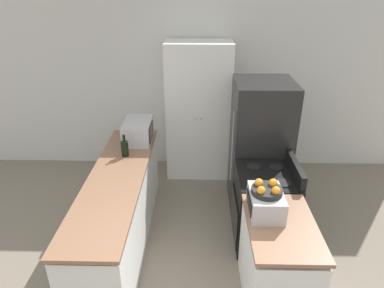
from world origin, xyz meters
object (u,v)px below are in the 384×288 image
stove (264,208)px  wine_bottle (125,148)px  pantry_cabinet (198,111)px  fruit_bowl (267,189)px  refrigerator (260,146)px  toaster_oven (266,203)px  microwave (138,131)px

stove → wine_bottle: size_ratio=3.82×
pantry_cabinet → wine_bottle: bearing=-126.3°
stove → wine_bottle: wine_bottle is taller
pantry_cabinet → fruit_bowl: pantry_cabinet is taller
wine_bottle → refrigerator: bearing=12.0°
toaster_oven → microwave: bearing=132.5°
fruit_bowl → toaster_oven: bearing=69.2°
refrigerator → wine_bottle: size_ratio=6.26×
toaster_oven → fruit_bowl: fruit_bowl is taller
toaster_oven → fruit_bowl: 0.14m
pantry_cabinet → toaster_oven: (0.62, -2.27, -0.03)m
refrigerator → toaster_oven: refrigerator is taller
pantry_cabinet → stove: size_ratio=1.96×
fruit_bowl → wine_bottle: bearing=143.7°
refrigerator → microwave: (-1.58, 0.09, 0.17)m
wine_bottle → toaster_oven: (1.49, -1.08, 0.00)m
pantry_cabinet → microwave: bearing=-136.4°
stove → toaster_oven: size_ratio=2.53×
microwave → wine_bottle: wine_bottle is taller
pantry_cabinet → wine_bottle: (-0.87, -1.19, -0.03)m
microwave → stove: bearing=-29.2°
microwave → fruit_bowl: bearing=-47.8°
wine_bottle → stove: bearing=-14.3°
pantry_cabinet → fruit_bowl: (0.61, -2.28, 0.11)m
toaster_oven → fruit_bowl: size_ratio=1.51×
microwave → toaster_oven: microwave is taller
stove → refrigerator: bearing=87.3°
stove → fruit_bowl: size_ratio=3.81×
microwave → pantry_cabinet: bearing=43.6°
pantry_cabinet → stove: (0.76, -1.61, -0.57)m
pantry_cabinet → refrigerator: (0.80, -0.83, -0.17)m
pantry_cabinet → stove: 1.87m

